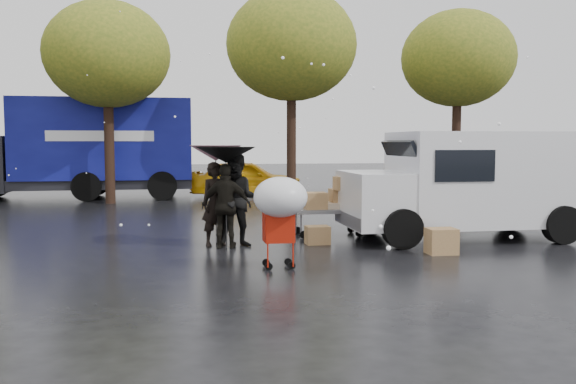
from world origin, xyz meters
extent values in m
plane|color=black|center=(0.00, 0.00, 0.00)|extent=(90.00, 90.00, 0.00)
imported|color=black|center=(-0.58, 1.23, 0.81)|extent=(0.68, 0.55, 1.62)
imported|color=black|center=(-0.17, 1.06, 0.89)|extent=(0.94, 0.77, 1.79)
imported|color=black|center=(-0.41, 0.92, 0.80)|extent=(1.00, 0.60, 1.60)
cylinder|color=#4C4C4C|center=(-0.58, 1.23, 0.89)|extent=(0.02, 0.02, 1.79)
cone|color=#CB537D|center=(-0.58, 1.23, 1.79)|extent=(1.00, 1.00, 0.30)
sphere|color=#4C4C4C|center=(-0.58, 1.23, 1.82)|extent=(0.06, 0.06, 0.06)
cylinder|color=#4C4C4C|center=(-0.41, 0.92, 0.88)|extent=(0.02, 0.02, 1.76)
cone|color=black|center=(-0.41, 0.92, 1.76)|extent=(1.13, 1.13, 0.30)
sphere|color=#4C4C4C|center=(-0.41, 0.92, 1.79)|extent=(0.06, 0.06, 0.06)
cube|color=slate|center=(1.85, 2.08, 0.55)|extent=(1.50, 0.80, 0.08)
cylinder|color=slate|center=(1.10, 2.08, 0.80)|extent=(0.04, 0.04, 0.60)
cube|color=#996743|center=(2.20, 2.18, 0.79)|extent=(0.55, 0.45, 0.40)
cube|color=#996743|center=(1.55, 1.98, 0.77)|extent=(0.45, 0.40, 0.35)
cube|color=#996743|center=(2.15, 1.93, 1.13)|extent=(0.40, 0.35, 0.28)
cube|color=tan|center=(1.90, 2.08, 0.65)|extent=(0.90, 0.55, 0.12)
cylinder|color=black|center=(1.25, 1.76, 0.08)|extent=(0.16, 0.05, 0.16)
cylinder|color=black|center=(1.25, 2.40, 0.08)|extent=(0.16, 0.05, 0.16)
cylinder|color=black|center=(2.45, 1.76, 0.08)|extent=(0.16, 0.05, 0.16)
cylinder|color=black|center=(2.45, 2.40, 0.08)|extent=(0.16, 0.05, 0.16)
cube|color=#B71B0A|center=(0.27, -1.05, 0.65)|extent=(0.47, 0.41, 0.45)
cylinder|color=#B71B0A|center=(0.27, -1.24, 1.02)|extent=(0.42, 0.02, 0.02)
cylinder|color=#4C4C4C|center=(0.27, -1.24, 0.95)|extent=(0.02, 0.02, 0.60)
ellipsoid|color=white|center=(0.27, -1.24, 1.15)|extent=(0.84, 0.84, 0.63)
cylinder|color=black|center=(0.09, -1.21, 0.06)|extent=(0.12, 0.04, 0.12)
cylinder|color=black|center=(0.09, -0.89, 0.06)|extent=(0.12, 0.04, 0.12)
cylinder|color=black|center=(0.45, -1.21, 0.06)|extent=(0.12, 0.04, 0.12)
cylinder|color=black|center=(0.45, -0.89, 0.06)|extent=(0.12, 0.04, 0.12)
cube|color=white|center=(5.03, 1.21, 1.25)|extent=(3.80, 2.00, 1.90)
cube|color=white|center=(2.63, 1.21, 0.85)|extent=(1.20, 1.95, 1.10)
cube|color=black|center=(3.18, 1.21, 1.70)|extent=(0.37, 1.70, 0.67)
cube|color=slate|center=(2.08, 1.21, 0.45)|extent=(0.12, 1.90, 0.25)
cylinder|color=black|center=(2.83, 0.26, 0.38)|extent=(0.76, 0.28, 0.76)
cylinder|color=black|center=(2.83, 2.16, 0.38)|extent=(0.76, 0.28, 0.76)
cylinder|color=black|center=(6.13, 0.26, 0.38)|extent=(0.76, 0.28, 0.76)
cylinder|color=black|center=(6.13, 2.16, 0.38)|extent=(0.76, 0.28, 0.76)
cube|color=navy|center=(-3.86, 11.95, 2.10)|extent=(6.00, 2.50, 2.80)
cube|color=black|center=(-4.86, 11.95, 0.55)|extent=(8.00, 2.30, 0.35)
cube|color=white|center=(-3.86, 10.69, 2.20)|extent=(3.50, 0.03, 0.35)
cylinder|color=black|center=(-1.86, 10.80, 0.50)|extent=(1.00, 0.30, 1.00)
cylinder|color=black|center=(-1.86, 13.10, 0.50)|extent=(1.00, 0.30, 1.00)
cube|color=#996743|center=(3.33, -0.35, 0.23)|extent=(0.52, 0.42, 0.46)
cube|color=#996743|center=(1.38, 1.07, 0.18)|extent=(0.47, 0.37, 0.36)
imported|color=#DA9B0B|center=(1.10, 11.34, 0.68)|extent=(4.19, 2.27, 1.35)
cylinder|color=black|center=(-3.50, 10.00, 2.24)|extent=(0.32, 0.32, 4.48)
ellipsoid|color=#49621C|center=(-3.50, 10.00, 4.80)|extent=(4.00, 4.00, 3.40)
cylinder|color=black|center=(2.50, 10.00, 2.45)|extent=(0.32, 0.32, 4.90)
ellipsoid|color=#49621C|center=(2.50, 10.00, 5.25)|extent=(4.40, 4.40, 3.74)
cylinder|color=black|center=(8.50, 10.00, 2.31)|extent=(0.32, 0.32, 4.62)
ellipsoid|color=#49621C|center=(8.50, 10.00, 4.95)|extent=(4.00, 4.00, 3.40)
camera|label=1|loc=(-1.25, -10.48, 2.00)|focal=38.00mm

